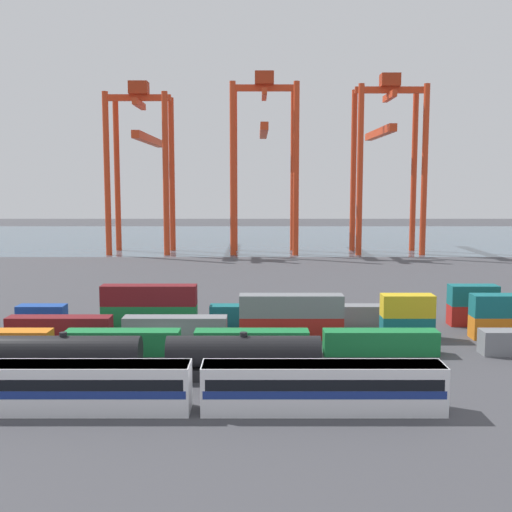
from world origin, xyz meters
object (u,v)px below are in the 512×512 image
(shipping_container_5, at_px, (379,342))
(gantry_crane_central, at_px, (263,146))
(shipping_container_11, at_px, (174,327))
(shipping_container_20, at_px, (41,315))
(freight_tank_row, at_px, (63,357))
(gantry_crane_west, at_px, (142,151))
(gantry_crane_east, at_px, (385,147))
(passenger_train, at_px, (68,385))
(shipping_container_23, at_px, (256,315))

(shipping_container_5, bearing_deg, gantry_crane_central, 96.35)
(shipping_container_11, height_order, shipping_container_20, same)
(freight_tank_row, xyz_separation_m, shipping_container_11, (8.38, 15.21, -0.78))
(gantry_crane_west, height_order, gantry_crane_east, gantry_crane_east)
(passenger_train, distance_m, gantry_crane_central, 120.67)
(shipping_container_5, relative_size, gantry_crane_west, 0.28)
(freight_tank_row, height_order, shipping_container_23, freight_tank_row)
(gantry_crane_west, bearing_deg, gantry_crane_east, -1.04)
(freight_tank_row, xyz_separation_m, shipping_container_23, (17.99, 22.07, -0.78))
(gantry_crane_east, bearing_deg, shipping_container_5, -101.69)
(shipping_container_5, distance_m, gantry_crane_central, 103.97)
(gantry_crane_west, distance_m, gantry_crane_central, 31.93)
(passenger_train, xyz_separation_m, gantry_crane_central, (16.94, 116.71, 25.55))
(passenger_train, distance_m, freight_tank_row, 8.94)
(freight_tank_row, xyz_separation_m, shipping_container_5, (31.07, 8.35, -0.78))
(gantry_crane_east, bearing_deg, passenger_train, -112.64)
(freight_tank_row, relative_size, gantry_crane_central, 1.03)
(gantry_crane_west, bearing_deg, shipping_container_20, -88.47)
(gantry_crane_central, height_order, gantry_crane_east, gantry_crane_central)
(passenger_train, height_order, gantry_crane_west, gantry_crane_west)
(shipping_container_5, xyz_separation_m, gantry_crane_central, (-11.13, 99.95, 26.40))
(shipping_container_5, bearing_deg, gantry_crane_east, 78.31)
(passenger_train, bearing_deg, shipping_container_23, 63.82)
(shipping_container_11, relative_size, shipping_container_23, 1.00)
(shipping_container_5, xyz_separation_m, gantry_crane_east, (20.74, 100.24, 26.14))
(shipping_container_11, bearing_deg, shipping_container_20, 159.11)
(shipping_container_5, relative_size, shipping_container_23, 1.00)
(shipping_container_5, relative_size, gantry_crane_central, 0.26)
(shipping_container_20, bearing_deg, gantry_crane_west, 91.53)
(gantry_crane_central, xyz_separation_m, gantry_crane_east, (31.87, 0.29, -0.26))
(shipping_container_23, xyz_separation_m, gantry_crane_central, (1.96, 86.23, 26.40))
(shipping_container_23, distance_m, gantry_crane_east, 96.50)
(gantry_crane_central, bearing_deg, passenger_train, -98.26)
(shipping_container_5, bearing_deg, shipping_container_11, 163.18)
(shipping_container_20, xyz_separation_m, gantry_crane_east, (61.40, 86.52, 26.14))
(shipping_container_20, xyz_separation_m, shipping_container_23, (27.57, 0.00, 0.00))
(gantry_crane_east, bearing_deg, gantry_crane_west, 178.96)
(gantry_crane_central, bearing_deg, gantry_crane_west, 177.40)
(passenger_train, xyz_separation_m, shipping_container_11, (5.38, 23.63, -0.84))
(shipping_container_20, distance_m, gantry_crane_central, 94.89)
(gantry_crane_east, bearing_deg, shipping_container_20, -125.36)
(shipping_container_11, distance_m, gantry_crane_east, 106.25)
(shipping_container_11, height_order, gantry_crane_east, gantry_crane_east)
(freight_tank_row, relative_size, shipping_container_23, 3.94)
(shipping_container_5, distance_m, shipping_container_23, 18.96)
(shipping_container_5, bearing_deg, shipping_container_20, 161.35)
(freight_tank_row, bearing_deg, passenger_train, -70.36)
(freight_tank_row, height_order, shipping_container_11, freight_tank_row)
(freight_tank_row, relative_size, gantry_crane_east, 1.05)
(shipping_container_11, xyz_separation_m, gantry_crane_east, (43.43, 93.38, 26.14))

